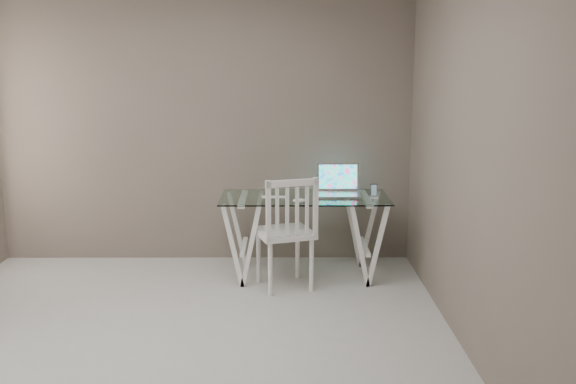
% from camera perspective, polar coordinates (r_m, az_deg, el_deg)
% --- Properties ---
extents(room, '(4.50, 4.52, 2.71)m').
position_cam_1_polar(room, '(4.05, -12.38, 8.13)').
color(room, '#ADABA6').
rests_on(room, ground).
extents(desk, '(1.50, 0.70, 0.75)m').
position_cam_1_polar(desk, '(5.83, 1.46, -3.90)').
color(desk, silver).
rests_on(desk, ground).
extents(chair, '(0.57, 0.57, 0.99)m').
position_cam_1_polar(chair, '(5.45, -0.06, -3.23)').
color(chair, white).
rests_on(chair, ground).
extents(laptop, '(0.39, 0.33, 0.27)m').
position_cam_1_polar(laptop, '(5.86, 4.53, 0.44)').
color(laptop, silver).
rests_on(laptop, desk).
extents(keyboard, '(0.25, 0.11, 0.01)m').
position_cam_1_polar(keyboard, '(5.70, -1.20, -0.47)').
color(keyboard, silver).
rests_on(keyboard, desk).
extents(mouse, '(0.12, 0.07, 0.04)m').
position_cam_1_polar(mouse, '(5.50, 1.02, -0.77)').
color(mouse, white).
rests_on(mouse, desk).
extents(phone_dock, '(0.07, 0.07, 0.13)m').
position_cam_1_polar(phone_dock, '(5.73, 7.63, -0.19)').
color(phone_dock, white).
rests_on(phone_dock, desk).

